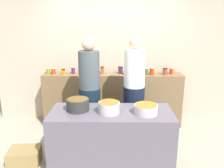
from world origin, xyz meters
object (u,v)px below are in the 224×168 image
Objects in this scene: preserve_jar_2 at (63,72)px; bread_crate at (25,156)px; preserve_jar_6 at (121,70)px; cooking_pot_left at (78,105)px; preserve_jar_9 at (152,71)px; preserve_jar_11 at (171,71)px; preserve_jar_4 at (88,70)px; cook_with_tongs at (90,98)px; preserve_jar_7 at (126,72)px; cook_in_cap at (134,97)px; preserve_jar_5 at (102,70)px; preserve_jar_0 at (48,71)px; preserve_jar_1 at (53,71)px; cooking_pot_right at (146,109)px; preserve_jar_10 at (165,71)px; preserve_jar_3 at (73,70)px; cooking_pot_center at (109,107)px; preserve_jar_8 at (146,71)px.

bread_crate is (-0.35, -1.33, -0.98)m from preserve_jar_2.
cooking_pot_left is at bearing -114.04° from preserve_jar_6.
preserve_jar_9 is at bearing -0.32° from preserve_jar_2.
preserve_jar_2 is 0.86× the size of preserve_jar_11.
bread_crate is (-0.79, -1.45, -1.00)m from preserve_jar_4.
preserve_jar_9 is 0.41m from preserve_jar_11.
preserve_jar_2 is 0.06× the size of cook_with_tongs.
cook_in_cap is (0.11, -0.65, -0.28)m from preserve_jar_7.
preserve_jar_5 is 0.46m from preserve_jar_7.
bread_crate is at bearing -118.71° from preserve_jar_4.
preserve_jar_0 is 1.06m from preserve_jar_5.
cooking_pot_right is at bearing -42.35° from preserve_jar_1.
preserve_jar_2 is 0.81× the size of preserve_jar_4.
preserve_jar_4 is 1.03× the size of preserve_jar_10.
cook_in_cap is (-0.10, 0.76, -0.07)m from cooking_pot_right.
preserve_jar_11 is at bearing 6.14° from preserve_jar_7.
cooking_pot_right is 0.17× the size of cook_in_cap.
preserve_jar_1 is at bearing 178.44° from preserve_jar_9.
preserve_jar_4 is at bearing 11.47° from preserve_jar_3.
preserve_jar_2 is 0.34× the size of cooking_pot_right.
preserve_jar_11 is at bearing -1.05° from preserve_jar_4.
preserve_jar_1 is 0.38m from preserve_jar_3.
cooking_pot_left is at bearing -142.43° from cook_in_cap.
preserve_jar_10 reaches higher than preserve_jar_7.
preserve_jar_1 is 1.11× the size of preserve_jar_2.
preserve_jar_3 is 1.64m from cooking_pot_center.
cooking_pot_left is at bearing -77.85° from preserve_jar_3.
preserve_jar_5 is 1.20m from preserve_jar_10.
preserve_jar_2 is 0.46m from preserve_jar_4.
preserve_jar_2 is at bearing 179.43° from preserve_jar_7.
preserve_jar_5 is 0.85m from cook_with_tongs.
preserve_jar_8 reaches higher than preserve_jar_10.
preserve_jar_1 is at bearing -173.74° from preserve_jar_4.
preserve_jar_5 is 0.32× the size of bread_crate.
preserve_jar_3 is 1.09× the size of preserve_jar_8.
cooking_pot_right is at bearing -97.23° from preserve_jar_8.
preserve_jar_1 is 0.90× the size of preserve_jar_4.
preserve_jar_1 reaches higher than cooking_pot_center.
preserve_jar_6 is 2.26m from bread_crate.
preserve_jar_10 is at bearing -1.44° from preserve_jar_3.
preserve_jar_10 reaches higher than preserve_jar_1.
preserve_jar_6 is at bearing 44.76° from bread_crate.
preserve_jar_11 is 0.39× the size of cooking_pot_right.
bread_crate is at bearing -177.90° from cooking_pot_left.
preserve_jar_0 reaches higher than cooking_pot_center.
preserve_jar_4 is (0.65, 0.07, 0.01)m from preserve_jar_1.
cooking_pot_center is at bearing -118.32° from cook_in_cap.
cook_with_tongs is at bearing -102.06° from preserve_jar_5.
cooking_pot_center is at bearing -2.91° from bread_crate.
cooking_pot_left is 0.18× the size of cook_in_cap.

